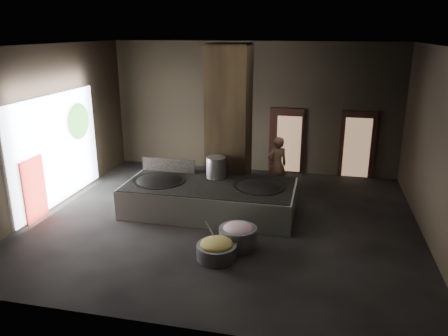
% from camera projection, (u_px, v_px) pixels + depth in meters
% --- Properties ---
extents(floor, '(10.00, 9.00, 0.10)m').
position_uv_depth(floor, '(225.00, 221.00, 11.71)').
color(floor, black).
rests_on(floor, ground).
extents(ceiling, '(10.00, 9.00, 0.10)m').
position_uv_depth(ceiling, '(225.00, 43.00, 10.31)').
color(ceiling, black).
rests_on(ceiling, back_wall).
extents(back_wall, '(10.00, 0.10, 4.50)m').
position_uv_depth(back_wall, '(253.00, 108.00, 15.24)').
color(back_wall, black).
rests_on(back_wall, ground).
extents(front_wall, '(10.00, 0.10, 4.50)m').
position_uv_depth(front_wall, '(161.00, 206.00, 6.78)').
color(front_wall, black).
rests_on(front_wall, ground).
extents(left_wall, '(0.10, 9.00, 4.50)m').
position_uv_depth(left_wall, '(47.00, 128.00, 12.07)').
color(left_wall, black).
rests_on(left_wall, ground).
extents(right_wall, '(0.10, 9.00, 4.50)m').
position_uv_depth(right_wall, '(441.00, 149.00, 9.95)').
color(right_wall, black).
rests_on(right_wall, ground).
extents(pillar, '(1.20, 1.20, 4.50)m').
position_uv_depth(pillar, '(229.00, 122.00, 12.84)').
color(pillar, black).
rests_on(pillar, ground).
extents(hearth_platform, '(4.66, 2.25, 0.81)m').
position_uv_depth(hearth_platform, '(210.00, 198.00, 12.09)').
color(hearth_platform, silver).
rests_on(hearth_platform, ground).
extents(platform_cap, '(4.54, 2.18, 0.03)m').
position_uv_depth(platform_cap, '(210.00, 184.00, 11.96)').
color(platform_cap, black).
rests_on(platform_cap, hearth_platform).
extents(wok_left, '(1.46, 1.46, 0.40)m').
position_uv_depth(wok_left, '(159.00, 183.00, 12.24)').
color(wok_left, black).
rests_on(wok_left, hearth_platform).
extents(wok_left_rim, '(1.49, 1.49, 0.05)m').
position_uv_depth(wok_left_rim, '(159.00, 181.00, 12.22)').
color(wok_left_rim, black).
rests_on(wok_left_rim, hearth_platform).
extents(wok_right, '(1.36, 1.36, 0.38)m').
position_uv_depth(wok_right, '(259.00, 189.00, 11.75)').
color(wok_right, black).
rests_on(wok_right, hearth_platform).
extents(wok_right_rim, '(1.39, 1.39, 0.05)m').
position_uv_depth(wok_right_rim, '(259.00, 187.00, 11.73)').
color(wok_right_rim, black).
rests_on(wok_right_rim, hearth_platform).
extents(stock_pot, '(0.57, 0.57, 0.61)m').
position_uv_depth(stock_pot, '(216.00, 167.00, 12.37)').
color(stock_pot, silver).
rests_on(stock_pot, hearth_platform).
extents(splash_guard, '(1.62, 0.07, 0.40)m').
position_uv_depth(splash_guard, '(169.00, 165.00, 12.90)').
color(splash_guard, black).
rests_on(splash_guard, hearth_platform).
extents(cook, '(0.78, 0.70, 1.79)m').
position_uv_depth(cook, '(277.00, 165.00, 13.35)').
color(cook, '#9D6D50').
rests_on(cook, ground).
extents(veg_basin, '(1.07, 1.07, 0.33)m').
position_uv_depth(veg_basin, '(217.00, 251.00, 9.68)').
color(veg_basin, slate).
rests_on(veg_basin, ground).
extents(veg_fill, '(0.74, 0.74, 0.23)m').
position_uv_depth(veg_fill, '(217.00, 244.00, 9.62)').
color(veg_fill, '#8EAB52').
rests_on(veg_fill, veg_basin).
extents(ladle, '(0.24, 0.30, 0.64)m').
position_uv_depth(ladle, '(212.00, 232.00, 9.73)').
color(ladle, silver).
rests_on(ladle, veg_basin).
extents(meat_basin, '(0.90, 0.90, 0.49)m').
position_uv_depth(meat_basin, '(238.00, 237.00, 10.17)').
color(meat_basin, slate).
rests_on(meat_basin, ground).
extents(meat_fill, '(0.73, 0.73, 0.28)m').
position_uv_depth(meat_fill, '(238.00, 229.00, 10.10)').
color(meat_fill, '#CB798B').
rests_on(meat_fill, meat_basin).
extents(doorway_near, '(1.18, 0.08, 2.38)m').
position_uv_depth(doorway_near, '(286.00, 142.00, 15.25)').
color(doorway_near, black).
rests_on(doorway_near, ground).
extents(doorway_near_glow, '(0.83, 0.04, 1.96)m').
position_uv_depth(doorway_near_glow, '(289.00, 144.00, 15.20)').
color(doorway_near_glow, '#8C6647').
rests_on(doorway_near_glow, ground).
extents(doorway_far, '(1.18, 0.08, 2.38)m').
position_uv_depth(doorway_far, '(357.00, 146.00, 14.74)').
color(doorway_far, black).
rests_on(doorway_far, ground).
extents(doorway_far_glow, '(0.86, 0.04, 2.04)m').
position_uv_depth(doorway_far_glow, '(357.00, 148.00, 14.72)').
color(doorway_far_glow, '#8C6647').
rests_on(doorway_far_glow, ground).
extents(left_opening, '(0.04, 4.20, 3.10)m').
position_uv_depth(left_opening, '(57.00, 149.00, 12.43)').
color(left_opening, white).
rests_on(left_opening, ground).
extents(pavilion_sliver, '(0.05, 0.90, 1.70)m').
position_uv_depth(pavilion_sliver, '(34.00, 190.00, 11.44)').
color(pavilion_sliver, maroon).
rests_on(pavilion_sliver, ground).
extents(tree_silhouette, '(0.28, 1.10, 1.10)m').
position_uv_depth(tree_silhouette, '(79.00, 121.00, 13.25)').
color(tree_silhouette, '#194714').
rests_on(tree_silhouette, left_opening).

